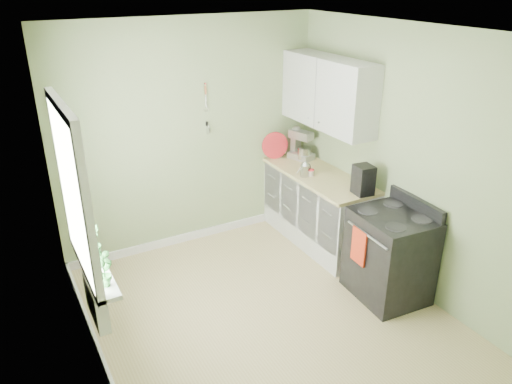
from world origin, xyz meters
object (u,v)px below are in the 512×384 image
stove (390,255)px  stand_mixer (301,146)px  kettle (305,169)px  coffee_maker (363,181)px

stove → stand_mixer: (0.11, 1.85, 0.61)m
stove → stand_mixer: bearing=86.5°
stove → stand_mixer: size_ratio=2.58×
stove → kettle: size_ratio=5.82×
stand_mixer → coffee_maker: 1.26m
stand_mixer → kettle: (-0.30, -0.54, -0.08)m
stove → coffee_maker: coffee_maker is taller
stand_mixer → kettle: stand_mixer is taller
kettle → coffee_maker: bearing=-69.5°
kettle → stove: bearing=-81.8°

